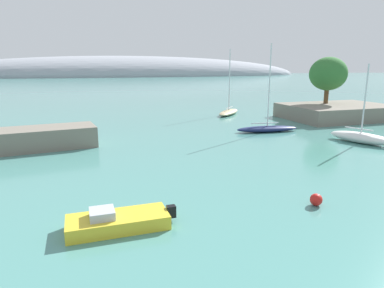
{
  "coord_description": "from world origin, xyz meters",
  "views": [
    {
      "loc": [
        -9.1,
        -4.01,
        7.63
      ],
      "look_at": [
        -0.34,
        22.88,
        1.1
      ],
      "focal_mm": 31.89,
      "sensor_mm": 36.0,
      "label": 1
    }
  ],
  "objects_px": {
    "sailboat_white_near_shore": "(361,137)",
    "mooring_buoy_red": "(316,200)",
    "sailboat_navy_outer_mooring": "(267,128)",
    "tree_clump_shore": "(328,74)",
    "motorboat_yellow_foreground": "(118,221)",
    "sailboat_sand_mid_mooring": "(229,112)"
  },
  "relations": [
    {
      "from": "sailboat_white_near_shore",
      "to": "sailboat_navy_outer_mooring",
      "type": "height_order",
      "value": "sailboat_navy_outer_mooring"
    },
    {
      "from": "tree_clump_shore",
      "to": "motorboat_yellow_foreground",
      "type": "height_order",
      "value": "tree_clump_shore"
    },
    {
      "from": "motorboat_yellow_foreground",
      "to": "mooring_buoy_red",
      "type": "relative_size",
      "value": 7.64
    },
    {
      "from": "sailboat_navy_outer_mooring",
      "to": "motorboat_yellow_foreground",
      "type": "height_order",
      "value": "sailboat_navy_outer_mooring"
    },
    {
      "from": "sailboat_sand_mid_mooring",
      "to": "motorboat_yellow_foreground",
      "type": "bearing_deg",
      "value": 9.23
    },
    {
      "from": "sailboat_white_near_shore",
      "to": "mooring_buoy_red",
      "type": "xyz_separation_m",
      "value": [
        -14.51,
        -11.92,
        -0.23
      ]
    },
    {
      "from": "sailboat_white_near_shore",
      "to": "mooring_buoy_red",
      "type": "distance_m",
      "value": 18.78
    },
    {
      "from": "sailboat_sand_mid_mooring",
      "to": "motorboat_yellow_foreground",
      "type": "relative_size",
      "value": 1.93
    },
    {
      "from": "mooring_buoy_red",
      "to": "sailboat_white_near_shore",
      "type": "bearing_deg",
      "value": 39.39
    },
    {
      "from": "tree_clump_shore",
      "to": "mooring_buoy_red",
      "type": "distance_m",
      "value": 36.62
    },
    {
      "from": "sailboat_white_near_shore",
      "to": "sailboat_sand_mid_mooring",
      "type": "xyz_separation_m",
      "value": [
        -4.28,
        22.89,
        -0.1
      ]
    },
    {
      "from": "sailboat_white_near_shore",
      "to": "sailboat_navy_outer_mooring",
      "type": "relative_size",
      "value": 0.78
    },
    {
      "from": "sailboat_sand_mid_mooring",
      "to": "motorboat_yellow_foreground",
      "type": "height_order",
      "value": "sailboat_sand_mid_mooring"
    },
    {
      "from": "motorboat_yellow_foreground",
      "to": "mooring_buoy_red",
      "type": "bearing_deg",
      "value": 176.13
    },
    {
      "from": "tree_clump_shore",
      "to": "motorboat_yellow_foreground",
      "type": "xyz_separation_m",
      "value": [
        -33.8,
        -27.23,
        -6.04
      ]
    },
    {
      "from": "sailboat_white_near_shore",
      "to": "mooring_buoy_red",
      "type": "relative_size",
      "value": 11.38
    },
    {
      "from": "tree_clump_shore",
      "to": "mooring_buoy_red",
      "type": "height_order",
      "value": "tree_clump_shore"
    },
    {
      "from": "sailboat_navy_outer_mooring",
      "to": "motorboat_yellow_foreground",
      "type": "relative_size",
      "value": 1.92
    },
    {
      "from": "tree_clump_shore",
      "to": "sailboat_white_near_shore",
      "type": "relative_size",
      "value": 0.87
    },
    {
      "from": "motorboat_yellow_foreground",
      "to": "mooring_buoy_red",
      "type": "height_order",
      "value": "motorboat_yellow_foreground"
    },
    {
      "from": "tree_clump_shore",
      "to": "sailboat_white_near_shore",
      "type": "bearing_deg",
      "value": -118.02
    },
    {
      "from": "mooring_buoy_red",
      "to": "sailboat_sand_mid_mooring",
      "type": "bearing_deg",
      "value": 73.62
    }
  ]
}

